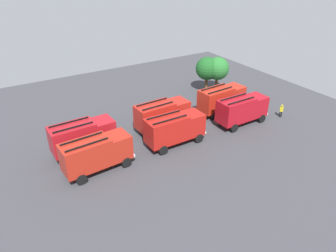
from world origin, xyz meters
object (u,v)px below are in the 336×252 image
fire_truck_2 (242,109)px  firefighter_0 (281,110)px  fire_truck_4 (162,114)px  tree_0 (207,69)px  tree_1 (218,69)px  fire_truck_5 (222,98)px  traffic_cone_0 (217,104)px  fire_truck_1 (175,128)px  firefighter_1 (213,97)px  fire_truck_3 (83,135)px  fire_truck_0 (96,152)px

fire_truck_2 → firefighter_0: fire_truck_2 is taller
fire_truck_4 → tree_0: (12.59, 7.32, 1.66)m
firefighter_0 → tree_1: size_ratio=0.31×
tree_1 → fire_truck_5: bearing=-124.4°
tree_0 → traffic_cone_0: (-2.03, -5.41, -3.53)m
tree_1 → fire_truck_1: bearing=-144.9°
fire_truck_4 → firefighter_1: fire_truck_4 is taller
traffic_cone_0 → firefighter_0: bearing=-55.6°
fire_truck_4 → firefighter_1: 11.01m
fire_truck_1 → tree_1: size_ratio=1.27×
firefighter_1 → tree_1: size_ratio=0.29×
firefighter_0 → tree_1: 12.38m
fire_truck_1 → tree_1: (14.61, 10.28, 1.65)m
fire_truck_1 → fire_truck_2: size_ratio=1.00×
tree_0 → fire_truck_3: bearing=-162.2°
tree_1 → traffic_cone_0: bearing=-127.0°
fire_truck_5 → tree_0: tree_0 is taller
fire_truck_0 → firefighter_1: size_ratio=4.47×
fire_truck_5 → firefighter_1: fire_truck_5 is taller
fire_truck_3 → firefighter_0: bearing=-14.2°
fire_truck_0 → fire_truck_2: 19.62m
fire_truck_1 → fire_truck_3: 10.31m
fire_truck_5 → tree_1: tree_1 is taller
fire_truck_0 → firefighter_0: bearing=-7.3°
tree_0 → tree_1: tree_0 is taller
fire_truck_2 → traffic_cone_0: bearing=80.0°
firefighter_1 → tree_0: tree_0 is taller
fire_truck_5 → firefighter_1: size_ratio=4.47×
fire_truck_2 → traffic_cone_0: size_ratio=12.66×
fire_truck_5 → fire_truck_4: bearing=176.2°
tree_0 → fire_truck_0: bearing=-153.4°
fire_truck_2 → fire_truck_4: same height
fire_truck_3 → traffic_cone_0: bearing=3.1°
firefighter_1 → traffic_cone_0: size_ratio=2.88×
fire_truck_4 → firefighter_0: (15.63, -5.49, -1.15)m
fire_truck_3 → firefighter_0: 26.41m
fire_truck_1 → firefighter_0: fire_truck_1 is taller
fire_truck_1 → firefighter_0: (16.23, -1.67, -1.15)m
fire_truck_2 → fire_truck_4: 10.40m
firefighter_0 → firefighter_1: bearing=78.9°
fire_truck_4 → tree_1: size_ratio=1.29×
fire_truck_2 → fire_truck_3: same height
fire_truck_0 → fire_truck_1: size_ratio=1.02×
fire_truck_3 → fire_truck_0: bearing=-90.6°
tree_0 → fire_truck_2: bearing=-104.9°
tree_0 → tree_1: 1.65m
tree_1 → traffic_cone_0: tree_1 is taller
traffic_cone_0 → tree_0: bearing=69.5°
fire_truck_3 → tree_1: bearing=12.8°
fire_truck_1 → firefighter_0: 16.36m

